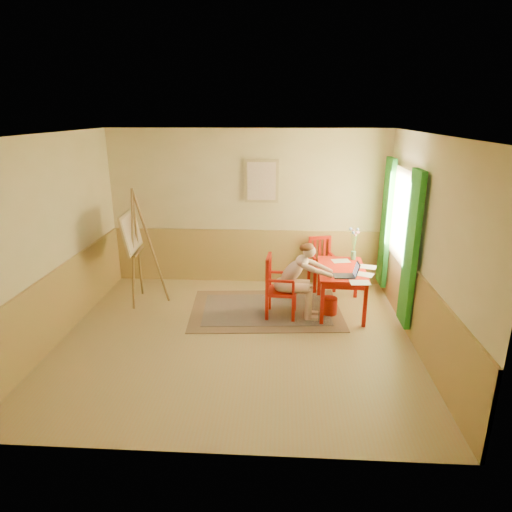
# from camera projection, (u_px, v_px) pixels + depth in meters

# --- Properties ---
(room) EXTENTS (5.04, 4.54, 2.84)m
(room) POSITION_uv_depth(u_px,v_px,m) (235.00, 243.00, 5.86)
(room) COLOR tan
(room) RESTS_ON ground
(wainscot) EXTENTS (5.00, 4.50, 1.00)m
(wainscot) POSITION_uv_depth(u_px,v_px,m) (241.00, 284.00, 6.90)
(wainscot) COLOR #B18D47
(wainscot) RESTS_ON room
(window) EXTENTS (0.12, 2.01, 2.20)m
(window) POSITION_uv_depth(u_px,v_px,m) (399.00, 229.00, 6.79)
(window) COLOR white
(window) RESTS_ON room
(wall_portrait) EXTENTS (0.60, 0.05, 0.76)m
(wall_portrait) POSITION_uv_depth(u_px,v_px,m) (262.00, 181.00, 7.78)
(wall_portrait) COLOR tan
(wall_portrait) RESTS_ON room
(rug) EXTENTS (2.51, 1.77, 0.02)m
(rug) POSITION_uv_depth(u_px,v_px,m) (266.00, 310.00, 7.17)
(rug) COLOR #8C7251
(rug) RESTS_ON room
(table) EXTENTS (0.77, 1.23, 0.72)m
(table) POSITION_uv_depth(u_px,v_px,m) (342.00, 274.00, 6.98)
(table) COLOR #B31403
(table) RESTS_ON room
(chair_left) EXTENTS (0.49, 0.47, 0.99)m
(chair_left) POSITION_uv_depth(u_px,v_px,m) (278.00, 287.00, 6.82)
(chair_left) COLOR #B31403
(chair_left) RESTS_ON room
(chair_back) EXTENTS (0.49, 0.51, 0.93)m
(chair_back) POSITION_uv_depth(u_px,v_px,m) (321.00, 263.00, 7.95)
(chair_back) COLOR #B31403
(chair_back) RESTS_ON room
(figure) EXTENTS (0.91, 0.41, 1.21)m
(figure) POSITION_uv_depth(u_px,v_px,m) (297.00, 277.00, 6.72)
(figure) COLOR #D3AB92
(figure) RESTS_ON room
(laptop) EXTENTS (0.38, 0.23, 0.22)m
(laptop) POSITION_uv_depth(u_px,v_px,m) (348.00, 274.00, 6.59)
(laptop) COLOR #1E2338
(laptop) RESTS_ON table
(papers) EXTENTS (0.70, 1.20, 0.00)m
(papers) POSITION_uv_depth(u_px,v_px,m) (357.00, 271.00, 6.83)
(papers) COLOR white
(papers) RESTS_ON table
(vase) EXTENTS (0.18, 0.27, 0.54)m
(vase) POSITION_uv_depth(u_px,v_px,m) (354.00, 245.00, 7.30)
(vase) COLOR #3F724C
(vase) RESTS_ON table
(wastebasket) EXTENTS (0.26, 0.26, 0.27)m
(wastebasket) POSITION_uv_depth(u_px,v_px,m) (329.00, 306.00, 6.99)
(wastebasket) COLOR red
(wastebasket) RESTS_ON room
(easel) EXTENTS (0.67, 0.86, 1.93)m
(easel) POSITION_uv_depth(u_px,v_px,m) (134.00, 236.00, 7.17)
(easel) COLOR olive
(easel) RESTS_ON room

